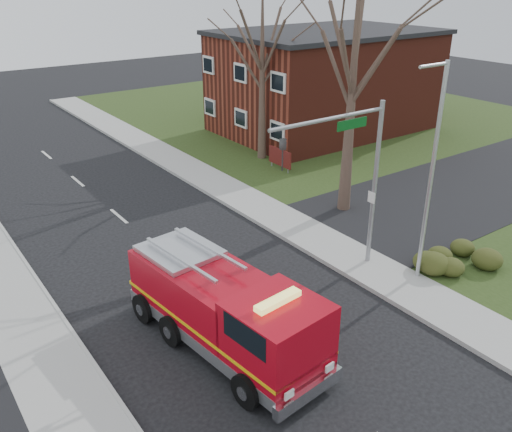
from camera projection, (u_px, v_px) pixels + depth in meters
ground at (263, 338)px, 17.93m from camera, size 120.00×120.00×0.00m
sidewalk_right at (390, 279)px, 21.20m from camera, size 2.40×80.00×0.15m
sidewalk_left at (78, 419)px, 14.60m from camera, size 2.40×80.00×0.15m
brick_building at (325, 81)px, 39.81m from camera, size 15.40×10.40×7.25m
health_center_sign at (280, 158)px, 32.38m from camera, size 0.12×2.00×1.40m
hedge_corner at (458, 258)px, 21.74m from camera, size 2.80×2.00×0.90m
bare_tree_near at (354, 60)px, 24.34m from camera, size 6.00×6.00×12.00m
bare_tree_far at (262, 55)px, 32.17m from camera, size 5.25×5.25×10.50m
traffic_signal_mast at (353, 162)px, 19.86m from camera, size 5.29×0.18×6.80m
streetlight_pole at (431, 170)px, 19.47m from camera, size 1.48×0.16×8.40m
fire_engine at (226, 311)px, 17.00m from camera, size 3.46×7.60×2.97m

